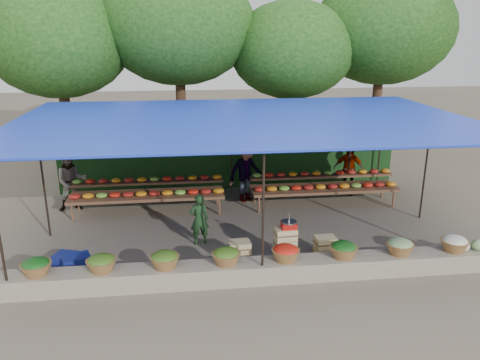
{
  "coord_description": "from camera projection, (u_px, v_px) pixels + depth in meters",
  "views": [
    {
      "loc": [
        -1.44,
        -11.05,
        4.79
      ],
      "look_at": [
        -0.06,
        0.2,
        1.19
      ],
      "focal_mm": 35.0,
      "sensor_mm": 36.0,
      "label": 1
    }
  ],
  "objects": [
    {
      "name": "fruit_table_left",
      "position": [
        148.0,
        191.0,
        12.88
      ],
      "size": [
        4.21,
        0.95,
        0.93
      ],
      "color": "#503120",
      "rests_on": "ground"
    },
    {
      "name": "blue_crate_back",
      "position": [
        68.0,
        261.0,
        9.91
      ],
      "size": [
        0.63,
        0.54,
        0.32
      ],
      "primitive_type": "cube",
      "rotation": [
        0.0,
        0.0,
        -0.34
      ],
      "color": "navy",
      "rests_on": "ground"
    },
    {
      "name": "netting_backdrop",
      "position": [
        231.0,
        150.0,
        14.67
      ],
      "size": [
        10.6,
        0.06,
        2.5
      ],
      "primitive_type": "cube",
      "color": "#18431A",
      "rests_on": "ground"
    },
    {
      "name": "stone_curb",
      "position": [
        261.0,
        271.0,
        9.41
      ],
      "size": [
        10.6,
        0.55,
        0.4
      ],
      "primitive_type": "cube",
      "color": "#736D5C",
      "rests_on": "ground"
    },
    {
      "name": "customer_left",
      "position": [
        72.0,
        181.0,
        12.93
      ],
      "size": [
        0.95,
        0.82,
        1.69
      ],
      "primitive_type": "imported",
      "rotation": [
        0.0,
        0.0,
        0.24
      ],
      "color": "slate",
      "rests_on": "ground"
    },
    {
      "name": "produce_baskets",
      "position": [
        256.0,
        255.0,
        9.29
      ],
      "size": [
        8.98,
        0.58,
        0.34
      ],
      "color": "brown",
      "rests_on": "stone_curb"
    },
    {
      "name": "stall_canopy",
      "position": [
        243.0,
        123.0,
        11.33
      ],
      "size": [
        10.8,
        6.6,
        2.82
      ],
      "color": "black",
      "rests_on": "ground"
    },
    {
      "name": "fruit_table_right",
      "position": [
        324.0,
        184.0,
        13.46
      ],
      "size": [
        4.21,
        0.95,
        0.93
      ],
      "color": "#503120",
      "rests_on": "ground"
    },
    {
      "name": "weighing_scale",
      "position": [
        289.0,
        224.0,
        10.01
      ],
      "size": [
        0.34,
        0.34,
        0.36
      ],
      "color": "red",
      "rests_on": "crate_counter"
    },
    {
      "name": "vendor_seated",
      "position": [
        199.0,
        219.0,
        10.9
      ],
      "size": [
        0.49,
        0.36,
        1.23
      ],
      "primitive_type": "imported",
      "rotation": [
        0.0,
        0.0,
        3.3
      ],
      "color": "#19371A",
      "rests_on": "ground"
    },
    {
      "name": "customer_mid",
      "position": [
        246.0,
        171.0,
        13.63
      ],
      "size": [
        1.36,
        1.12,
        1.84
      ],
      "primitive_type": "imported",
      "rotation": [
        0.0,
        0.0,
        0.44
      ],
      "color": "slate",
      "rests_on": "ground"
    },
    {
      "name": "customer_right",
      "position": [
        348.0,
        169.0,
        14.28
      ],
      "size": [
        0.99,
        0.69,
        1.56
      ],
      "primitive_type": "imported",
      "rotation": [
        0.0,
        0.0,
        -0.37
      ],
      "color": "slate",
      "rests_on": "ground"
    },
    {
      "name": "blue_crate_front",
      "position": [
        77.0,
        263.0,
        9.78
      ],
      "size": [
        0.67,
        0.57,
        0.34
      ],
      "primitive_type": "cube",
      "rotation": [
        0.0,
        0.0,
        0.36
      ],
      "color": "navy",
      "rests_on": "ground"
    },
    {
      "name": "crate_counter",
      "position": [
        284.0,
        248.0,
        10.17
      ],
      "size": [
        2.37,
        0.37,
        0.77
      ],
      "color": "tan",
      "rests_on": "ground"
    },
    {
      "name": "ground",
      "position": [
        243.0,
        226.0,
        12.07
      ],
      "size": [
        60.0,
        60.0,
        0.0
      ],
      "primitive_type": "plane",
      "color": "#665A4B",
      "rests_on": "ground"
    },
    {
      "name": "tree_row",
      "position": [
        236.0,
        35.0,
        16.47
      ],
      "size": [
        16.51,
        5.5,
        7.12
      ],
      "color": "#342113",
      "rests_on": "ground"
    }
  ]
}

